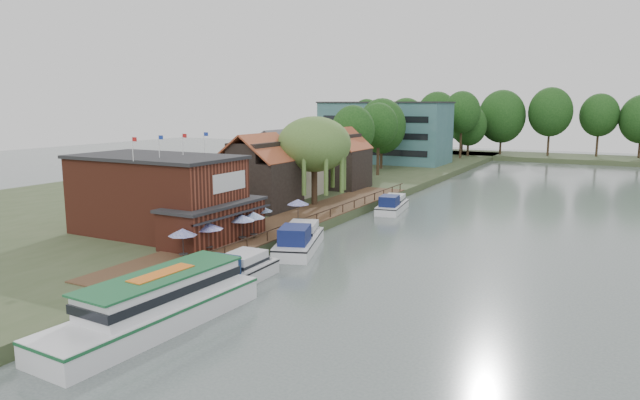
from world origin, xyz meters
The scene contains 27 objects.
ground centered at (0.00, 0.00, 0.00)m, with size 260.00×260.00×0.00m, color #4A5652.
land_bank centered at (-30.00, 35.00, 0.50)m, with size 50.00×140.00×1.00m, color #384728.
quay_deck centered at (-8.00, 10.00, 1.05)m, with size 6.00×50.00×0.10m, color #47301E.
quay_rail centered at (-5.30, 10.50, 1.50)m, with size 0.20×49.00×1.00m, color black, non-canonical shape.
pub centered at (-14.00, -1.00, 4.65)m, with size 20.00×11.00×7.30m, color maroon, non-canonical shape.
hotel_block centered at (-22.00, 70.00, 7.15)m, with size 25.40×12.40×12.30m, color #38666B, non-canonical shape.
cottage_a centered at (-15.00, 14.00, 5.25)m, with size 8.60×7.60×8.50m, color black, non-canonical shape.
cottage_b centered at (-18.00, 24.00, 5.25)m, with size 9.60×8.60×8.50m, color beige, non-canonical shape.
cottage_c centered at (-14.00, 33.00, 5.25)m, with size 7.60×7.60×8.50m, color black, non-canonical shape.
willow centered at (-10.50, 19.00, 6.21)m, with size 8.60×8.60×10.43m, color #476B2D, non-canonical shape.
umbrella_0 centered at (-7.81, -6.86, 2.29)m, with size 2.22×2.22×2.38m, color navy, non-canonical shape.
umbrella_1 centered at (-7.51, -4.19, 2.29)m, with size 2.44×2.44×2.38m, color navy, non-canonical shape.
umbrella_2 centered at (-7.14, -0.15, 2.29)m, with size 2.34×2.34×2.38m, color navy, non-canonical shape.
umbrella_3 centered at (-6.90, 1.25, 2.29)m, with size 2.06×2.06×2.38m, color navy, non-canonical shape.
umbrella_4 centered at (-8.09, 4.15, 2.29)m, with size 2.28×2.28×2.38m, color navy, non-canonical shape.
umbrella_5 centered at (-6.87, 8.98, 2.29)m, with size 2.26×2.26×2.38m, color navy, non-canonical shape.
cruiser_0 centered at (-2.65, -7.66, 1.21)m, with size 3.21×9.94×2.41m, color silver, non-canonical shape.
cruiser_1 centered at (-3.36, 3.15, 1.29)m, with size 3.40×10.51×2.57m, color silver, non-canonical shape.
cruiser_2 centered at (-2.76, 24.44, 1.09)m, with size 2.94×9.11×2.18m, color white, non-canonical shape.
tour_boat centered at (-1.82, -16.18, 1.59)m, with size 4.09×14.55×3.18m, color silver, non-canonical shape.
swan centered at (-2.22, -9.31, 0.22)m, with size 0.44×0.44×0.44m, color white.
bank_tree_0 centered at (-15.53, 40.54, 6.83)m, with size 6.74×6.74×11.65m, color #143811, non-canonical shape.
bank_tree_1 centered at (-14.87, 49.13, 7.02)m, with size 6.50×6.50×12.04m, color #143811, non-canonical shape.
bank_tree_2 centered at (-18.03, 58.46, 7.43)m, with size 8.78×8.78×12.85m, color #143811, non-canonical shape.
bank_tree_3 centered at (-14.30, 78.56, 6.96)m, with size 7.83×7.83×11.92m, color #143811, non-canonical shape.
bank_tree_4 centered at (-10.40, 85.62, 8.29)m, with size 7.95×7.95×14.58m, color #143811, non-canonical shape.
bank_tree_5 centered at (-10.30, 92.07, 6.79)m, with size 8.07×8.07×11.58m, color #143811, non-canonical shape.
Camera 1 is at (21.44, -39.31, 12.87)m, focal length 32.00 mm.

